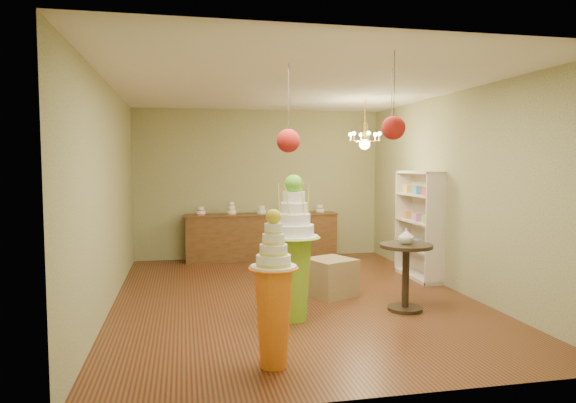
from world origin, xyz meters
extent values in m
plane|color=#542B17|center=(0.00, 0.00, 0.00)|extent=(6.50, 6.50, 0.00)
plane|color=white|center=(0.00, 0.00, 3.00)|extent=(6.50, 6.50, 0.00)
cube|color=#989968|center=(0.00, 3.25, 1.50)|extent=(5.00, 0.04, 3.00)
cube|color=#989968|center=(0.00, -3.25, 1.50)|extent=(5.00, 0.04, 3.00)
cube|color=#989968|center=(-2.50, 0.00, 1.50)|extent=(0.04, 6.50, 3.00)
cube|color=#989968|center=(2.50, 0.00, 1.50)|extent=(0.04, 6.50, 3.00)
cone|color=#88C22A|center=(-0.22, -1.06, 0.51)|extent=(0.59, 0.59, 1.02)
cylinder|color=white|center=(-0.22, -1.06, 1.04)|extent=(0.80, 0.80, 0.03)
cylinder|color=white|center=(-0.22, -1.06, 1.12)|extent=(0.65, 0.65, 0.13)
cylinder|color=white|center=(-0.22, -1.06, 1.25)|extent=(0.53, 0.53, 0.13)
cylinder|color=white|center=(-0.22, -1.06, 1.39)|extent=(0.44, 0.44, 0.13)
cylinder|color=white|center=(-0.22, -1.06, 1.52)|extent=(0.36, 0.36, 0.13)
sphere|color=#57A423|center=(-0.22, -1.06, 1.68)|extent=(0.22, 0.22, 0.22)
cone|color=orange|center=(-0.71, -2.43, 0.47)|extent=(0.40, 0.40, 0.95)
cylinder|color=white|center=(-0.71, -2.43, 0.96)|extent=(0.48, 0.48, 0.03)
cylinder|color=white|center=(-0.71, -2.43, 1.03)|extent=(0.36, 0.36, 0.10)
cylinder|color=white|center=(-0.71, -2.43, 1.13)|extent=(0.29, 0.29, 0.10)
cylinder|color=white|center=(-0.71, -2.43, 1.23)|extent=(0.23, 0.23, 0.10)
cylinder|color=white|center=(-0.71, -2.43, 1.33)|extent=(0.18, 0.18, 0.10)
sphere|color=yellow|center=(-0.71, -2.43, 1.44)|extent=(0.15, 0.15, 0.15)
cube|color=#957D51|center=(0.56, -0.04, 0.27)|extent=(0.80, 0.80, 0.55)
cube|color=brown|center=(0.00, 2.97, 0.45)|extent=(3.00, 0.50, 0.90)
cube|color=brown|center=(0.00, 2.97, 0.91)|extent=(3.04, 0.54, 0.03)
cylinder|color=white|center=(-1.20, 2.97, 1.00)|extent=(0.18, 0.18, 0.16)
cylinder|color=white|center=(-0.60, 2.97, 1.04)|extent=(0.18, 0.18, 0.24)
cylinder|color=white|center=(0.00, 2.97, 1.00)|extent=(0.18, 0.18, 0.16)
cylinder|color=white|center=(0.60, 2.97, 1.04)|extent=(0.18, 0.18, 0.24)
cylinder|color=white|center=(1.20, 2.97, 1.00)|extent=(0.18, 0.18, 0.16)
cube|color=beige|center=(2.48, 0.80, 0.90)|extent=(0.04, 1.20, 1.80)
cube|color=beige|center=(2.32, 0.80, 0.50)|extent=(0.30, 1.14, 0.03)
cube|color=beige|center=(2.32, 0.80, 0.95)|extent=(0.30, 1.14, 0.03)
cube|color=beige|center=(2.32, 0.80, 1.40)|extent=(0.30, 1.14, 0.03)
cylinder|color=black|center=(1.31, -0.95, 0.02)|extent=(0.58, 0.58, 0.05)
cylinder|color=black|center=(1.31, -0.95, 0.43)|extent=(0.12, 0.12, 0.86)
cylinder|color=black|center=(1.31, -0.95, 0.86)|extent=(0.87, 0.87, 0.05)
imported|color=beige|center=(1.31, -0.95, 0.98)|extent=(0.24, 0.24, 0.21)
cylinder|color=#423B2F|center=(-0.41, -1.67, 2.59)|extent=(0.01, 0.01, 0.82)
sphere|color=red|center=(-0.41, -1.67, 2.18)|extent=(0.25, 0.25, 0.25)
cylinder|color=#423B2F|center=(0.79, -1.63, 2.66)|extent=(0.01, 0.01, 0.67)
sphere|color=#57A423|center=(0.79, -1.63, 2.33)|extent=(0.20, 0.20, 0.20)
cylinder|color=#423B2F|center=(0.45, -2.50, 2.64)|extent=(0.01, 0.01, 0.73)
sphere|color=red|center=(0.45, -2.50, 2.27)|extent=(0.23, 0.23, 0.23)
cylinder|color=#ECB653|center=(1.47, 1.10, 2.75)|extent=(0.02, 0.02, 0.50)
cylinder|color=#ECB653|center=(1.47, 1.10, 2.45)|extent=(0.10, 0.10, 0.30)
sphere|color=#E8D77F|center=(1.47, 1.10, 2.25)|extent=(0.18, 0.18, 0.18)
camera|label=1|loc=(-1.53, -7.13, 1.94)|focal=32.00mm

